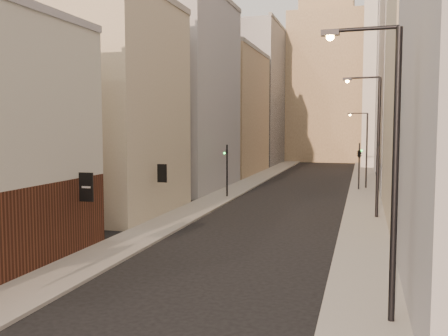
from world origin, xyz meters
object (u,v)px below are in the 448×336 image
(white_tower, at_px, (389,53))
(streetlamp_mid, at_px, (375,138))
(clock_tower, at_px, (326,70))
(traffic_light_left, at_px, (227,161))
(traffic_light_right, at_px, (359,153))
(streetlamp_far, at_px, (365,146))
(streetlamp_near, at_px, (387,157))

(white_tower, bearing_deg, streetlamp_mid, -93.37)
(clock_tower, height_order, streetlamp_mid, clock_tower)
(traffic_light_left, relative_size, traffic_light_right, 1.00)
(clock_tower, distance_m, white_tower, 17.83)
(white_tower, relative_size, streetlamp_mid, 4.05)
(traffic_light_left, bearing_deg, streetlamp_far, -126.38)
(clock_tower, xyz_separation_m, streetlamp_far, (7.48, -45.57, -12.98))
(traffic_light_right, bearing_deg, traffic_light_left, 28.97)
(streetlamp_mid, xyz_separation_m, streetlamp_far, (-0.63, 17.53, -1.21))
(white_tower, bearing_deg, traffic_light_left, -110.94)
(traffic_light_left, distance_m, traffic_light_right, 14.65)
(streetlamp_near, relative_size, streetlamp_far, 1.23)
(clock_tower, height_order, streetlamp_near, clock_tower)
(streetlamp_mid, relative_size, traffic_light_right, 2.05)
(streetlamp_mid, bearing_deg, streetlamp_near, -85.88)
(streetlamp_far, bearing_deg, streetlamp_near, -84.61)
(white_tower, height_order, streetlamp_near, white_tower)
(streetlamp_near, height_order, traffic_light_right, streetlamp_near)
(streetlamp_near, height_order, traffic_light_left, streetlamp_near)
(clock_tower, bearing_deg, streetlamp_far, -80.68)
(streetlamp_mid, height_order, traffic_light_right, streetlamp_mid)
(streetlamp_far, xyz_separation_m, traffic_light_left, (-12.41, -10.07, -1.15))
(traffic_light_right, bearing_deg, streetlamp_near, 85.07)
(streetlamp_near, xyz_separation_m, streetlamp_mid, (-0.02, 20.10, 0.16))
(streetlamp_far, relative_size, traffic_light_right, 1.63)
(streetlamp_near, xyz_separation_m, traffic_light_left, (-13.06, 27.57, -2.20))
(white_tower, xyz_separation_m, streetlamp_mid, (-2.89, -49.10, -12.75))
(traffic_light_left, xyz_separation_m, traffic_light_right, (11.89, 8.56, 0.42))
(streetlamp_near, relative_size, traffic_light_left, 2.00)
(clock_tower, bearing_deg, streetlamp_mid, -82.68)
(traffic_light_left, bearing_deg, streetlamp_mid, 164.79)
(streetlamp_near, xyz_separation_m, streetlamp_far, (-0.65, 37.64, -1.05))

